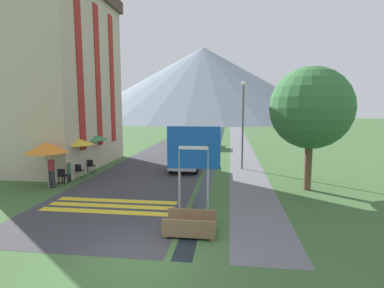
{
  "coord_description": "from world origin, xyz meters",
  "views": [
    {
      "loc": [
        2.45,
        -7.55,
        4.21
      ],
      "look_at": [
        0.23,
        10.0,
        1.96
      ],
      "focal_mm": 28.0,
      "sensor_mm": 36.0,
      "label": 1
    }
  ],
  "objects_px": {
    "cafe_chair_near_right": "(62,175)",
    "tree_by_path": "(311,108)",
    "footbridge": "(190,227)",
    "person_standing_terrace": "(51,169)",
    "person_seated_near": "(68,170)",
    "streetlamp": "(243,118)",
    "parked_car_far": "(202,138)",
    "road_sign": "(194,155)",
    "cafe_umbrella_middle_yellow": "(78,142)",
    "cafe_chair_middle": "(79,170)",
    "cafe_chair_far_right": "(91,165)",
    "hotel_building": "(56,70)",
    "cafe_umbrella_front_orange": "(47,147)",
    "cafe_chair_near_left": "(62,175)",
    "cafe_umbrella_rear_green": "(91,136)",
    "parked_car_near": "(186,156)"
  },
  "relations": [
    {
      "from": "cafe_chair_middle",
      "to": "tree_by_path",
      "type": "bearing_deg",
      "value": 19.99
    },
    {
      "from": "parked_car_near",
      "to": "cafe_umbrella_middle_yellow",
      "type": "distance_m",
      "value": 6.82
    },
    {
      "from": "cafe_chair_near_left",
      "to": "cafe_umbrella_middle_yellow",
      "type": "height_order",
      "value": "cafe_umbrella_middle_yellow"
    },
    {
      "from": "parked_car_far",
      "to": "cafe_chair_near_right",
      "type": "relative_size",
      "value": 5.07
    },
    {
      "from": "cafe_chair_near_right",
      "to": "cafe_umbrella_rear_green",
      "type": "height_order",
      "value": "cafe_umbrella_rear_green"
    },
    {
      "from": "cafe_umbrella_front_orange",
      "to": "tree_by_path",
      "type": "relative_size",
      "value": 0.39
    },
    {
      "from": "footbridge",
      "to": "streetlamp",
      "type": "height_order",
      "value": "streetlamp"
    },
    {
      "from": "cafe_chair_near_left",
      "to": "cafe_umbrella_front_orange",
      "type": "relative_size",
      "value": 0.36
    },
    {
      "from": "cafe_chair_middle",
      "to": "tree_by_path",
      "type": "relative_size",
      "value": 0.14
    },
    {
      "from": "cafe_chair_middle",
      "to": "cafe_umbrella_middle_yellow",
      "type": "distance_m",
      "value": 1.67
    },
    {
      "from": "footbridge",
      "to": "streetlamp",
      "type": "relative_size",
      "value": 0.29
    },
    {
      "from": "footbridge",
      "to": "cafe_chair_near_right",
      "type": "relative_size",
      "value": 2.0
    },
    {
      "from": "parked_car_far",
      "to": "cafe_umbrella_front_orange",
      "type": "relative_size",
      "value": 1.82
    },
    {
      "from": "cafe_chair_near_right",
      "to": "person_standing_terrace",
      "type": "height_order",
      "value": "person_standing_terrace"
    },
    {
      "from": "cafe_chair_middle",
      "to": "cafe_umbrella_front_orange",
      "type": "height_order",
      "value": "cafe_umbrella_front_orange"
    },
    {
      "from": "cafe_chair_near_right",
      "to": "cafe_chair_far_right",
      "type": "bearing_deg",
      "value": 92.77
    },
    {
      "from": "parked_car_far",
      "to": "tree_by_path",
      "type": "height_order",
      "value": "tree_by_path"
    },
    {
      "from": "cafe_chair_near_right",
      "to": "cafe_umbrella_rear_green",
      "type": "relative_size",
      "value": 0.35
    },
    {
      "from": "road_sign",
      "to": "footbridge",
      "type": "distance_m",
      "value": 3.05
    },
    {
      "from": "cafe_umbrella_front_orange",
      "to": "cafe_umbrella_rear_green",
      "type": "relative_size",
      "value": 0.98
    },
    {
      "from": "parked_car_near",
      "to": "person_standing_terrace",
      "type": "height_order",
      "value": "parked_car_near"
    },
    {
      "from": "cafe_chair_far_right",
      "to": "tree_by_path",
      "type": "height_order",
      "value": "tree_by_path"
    },
    {
      "from": "footbridge",
      "to": "cafe_umbrella_rear_green",
      "type": "bearing_deg",
      "value": 129.89
    },
    {
      "from": "streetlamp",
      "to": "parked_car_far",
      "type": "bearing_deg",
      "value": 109.39
    },
    {
      "from": "parked_car_far",
      "to": "cafe_chair_middle",
      "type": "bearing_deg",
      "value": -112.69
    },
    {
      "from": "road_sign",
      "to": "cafe_umbrella_middle_yellow",
      "type": "height_order",
      "value": "road_sign"
    },
    {
      "from": "cafe_chair_near_right",
      "to": "tree_by_path",
      "type": "xyz_separation_m",
      "value": [
        12.86,
        0.61,
        3.59
      ]
    },
    {
      "from": "road_sign",
      "to": "streetlamp",
      "type": "height_order",
      "value": "streetlamp"
    },
    {
      "from": "cafe_chair_middle",
      "to": "cafe_chair_near_left",
      "type": "xyz_separation_m",
      "value": [
        -0.23,
        -1.34,
        0.0
      ]
    },
    {
      "from": "cafe_umbrella_rear_green",
      "to": "cafe_chair_middle",
      "type": "bearing_deg",
      "value": -79.56
    },
    {
      "from": "person_standing_terrace",
      "to": "person_seated_near",
      "type": "xyz_separation_m",
      "value": [
        0.16,
        1.29,
        -0.28
      ]
    },
    {
      "from": "parked_car_far",
      "to": "cafe_chair_near_left",
      "type": "distance_m",
      "value": 16.76
    },
    {
      "from": "cafe_chair_near_left",
      "to": "hotel_building",
      "type": "bearing_deg",
      "value": 108.74
    },
    {
      "from": "cafe_chair_near_right",
      "to": "cafe_chair_middle",
      "type": "height_order",
      "value": "same"
    },
    {
      "from": "cafe_chair_far_right",
      "to": "cafe_chair_near_left",
      "type": "height_order",
      "value": "same"
    },
    {
      "from": "streetlamp",
      "to": "cafe_chair_near_left",
      "type": "bearing_deg",
      "value": -151.72
    },
    {
      "from": "parked_car_near",
      "to": "person_seated_near",
      "type": "relative_size",
      "value": 3.34
    },
    {
      "from": "cafe_chair_near_right",
      "to": "road_sign",
      "type": "bearing_deg",
      "value": -14.96
    },
    {
      "from": "hotel_building",
      "to": "cafe_umbrella_rear_green",
      "type": "distance_m",
      "value": 5.2
    },
    {
      "from": "tree_by_path",
      "to": "road_sign",
      "type": "bearing_deg",
      "value": -145.31
    },
    {
      "from": "person_seated_near",
      "to": "cafe_chair_far_right",
      "type": "bearing_deg",
      "value": 84.82
    },
    {
      "from": "parked_car_far",
      "to": "cafe_chair_middle",
      "type": "distance_m",
      "value": 15.43
    },
    {
      "from": "person_standing_terrace",
      "to": "streetlamp",
      "type": "height_order",
      "value": "streetlamp"
    },
    {
      "from": "cafe_chair_middle",
      "to": "streetlamp",
      "type": "bearing_deg",
      "value": 45.99
    },
    {
      "from": "person_seated_near",
      "to": "streetlamp",
      "type": "relative_size",
      "value": 0.22
    },
    {
      "from": "hotel_building",
      "to": "cafe_umbrella_front_orange",
      "type": "xyz_separation_m",
      "value": [
        2.5,
        -5.37,
        -4.54
      ]
    },
    {
      "from": "cafe_chair_far_right",
      "to": "cafe_umbrella_middle_yellow",
      "type": "distance_m",
      "value": 1.89
    },
    {
      "from": "parked_car_near",
      "to": "cafe_chair_far_right",
      "type": "xyz_separation_m",
      "value": [
        -5.85,
        -1.81,
        -0.4
      ]
    },
    {
      "from": "person_seated_near",
      "to": "road_sign",
      "type": "bearing_deg",
      "value": -26.09
    },
    {
      "from": "person_seated_near",
      "to": "cafe_umbrella_front_orange",
      "type": "bearing_deg",
      "value": -110.95
    }
  ]
}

